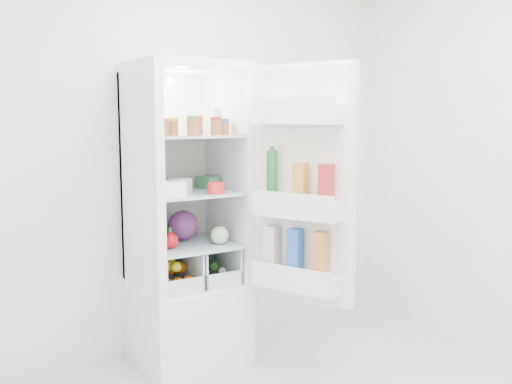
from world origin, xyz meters
TOP-DOWN VIEW (x-y plane):
  - room_walls at (0.00, 0.00)m, footprint 3.02×3.02m
  - refrigerator at (-0.20, 1.25)m, footprint 0.60×0.60m
  - shelf_low at (-0.20, 1.19)m, footprint 0.49×0.53m
  - shelf_mid at (-0.20, 1.19)m, footprint 0.49×0.53m
  - shelf_top at (-0.20, 1.19)m, footprint 0.49×0.53m
  - crisper_left at (-0.32, 1.19)m, footprint 0.23×0.46m
  - crisper_right at (-0.08, 1.19)m, footprint 0.23×0.46m
  - condiment_jars at (-0.22, 1.10)m, footprint 0.46×0.32m
  - squeeze_bottle at (0.01, 1.24)m, footprint 0.05×0.05m
  - tub_white at (-0.37, 1.02)m, footprint 0.14×0.14m
  - tub_cream at (-0.24, 1.22)m, footprint 0.14×0.14m
  - tin_red at (-0.11, 1.00)m, footprint 0.12×0.12m
  - foil_tray at (-0.24, 1.37)m, footprint 0.20×0.17m
  - tub_green at (-0.03, 1.26)m, footprint 0.12×0.14m
  - red_cabbage at (-0.19, 1.27)m, footprint 0.18×0.18m
  - bell_pepper at (-0.35, 1.10)m, footprint 0.09×0.09m
  - mushroom_bowl at (-0.36, 1.30)m, footprint 0.15×0.15m
  - salad_bag at (-0.06, 1.06)m, footprint 0.11×0.11m
  - citrus_pile at (-0.33, 1.15)m, footprint 0.20×0.31m
  - veg_pile at (-0.07, 1.18)m, footprint 0.16×0.30m
  - fridge_door at (0.23, 0.64)m, footprint 0.38×0.57m

SIDE VIEW (x-z plane):
  - veg_pile at x=-0.07m, z-range 0.51..0.61m
  - citrus_pile at x=-0.33m, z-range 0.51..0.67m
  - crisper_left at x=-0.32m, z-range 0.50..0.72m
  - crisper_right at x=-0.08m, z-range 0.50..0.72m
  - refrigerator at x=-0.20m, z-range -0.23..1.57m
  - shelf_low at x=-0.20m, z-range 0.73..0.75m
  - mushroom_bowl at x=-0.36m, z-range 0.75..0.82m
  - bell_pepper at x=-0.35m, z-range 0.75..0.84m
  - salad_bag at x=-0.06m, z-range 0.75..0.85m
  - red_cabbage at x=-0.19m, z-range 0.75..0.93m
  - shelf_mid at x=-0.20m, z-range 1.04..1.06m
  - foil_tray at x=-0.24m, z-range 1.06..1.10m
  - tin_red at x=-0.11m, z-range 1.06..1.12m
  - fridge_door at x=0.23m, z-range 0.44..1.74m
  - tub_green at x=-0.03m, z-range 1.06..1.13m
  - tub_cream at x=-0.24m, z-range 1.06..1.13m
  - tub_white at x=-0.37m, z-range 1.06..1.14m
  - shelf_top at x=-0.20m, z-range 1.37..1.39m
  - condiment_jars at x=-0.22m, z-range 1.39..1.47m
  - squeeze_bottle at x=0.01m, z-range 1.39..1.54m
  - room_walls at x=0.00m, z-range 0.29..2.90m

